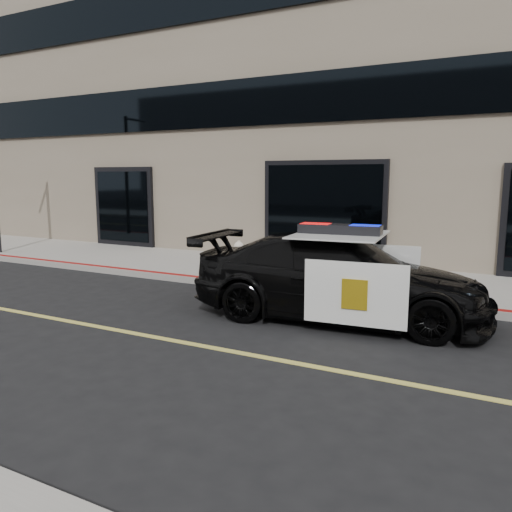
% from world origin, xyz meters
% --- Properties ---
extents(ground, '(120.00, 120.00, 0.00)m').
position_xyz_m(ground, '(0.00, 0.00, 0.00)').
color(ground, black).
rests_on(ground, ground).
extents(sidewalk_n, '(60.00, 3.50, 0.15)m').
position_xyz_m(sidewalk_n, '(0.00, 5.25, 0.07)').
color(sidewalk_n, gray).
rests_on(sidewalk_n, ground).
extents(building_n, '(60.00, 7.00, 12.00)m').
position_xyz_m(building_n, '(0.00, 10.50, 6.00)').
color(building_n, '#756856').
rests_on(building_n, ground).
extents(police_car, '(2.96, 5.39, 1.65)m').
position_xyz_m(police_car, '(0.97, 2.31, 0.74)').
color(police_car, black).
rests_on(police_car, ground).
extents(fire_hydrant, '(0.36, 0.50, 0.80)m').
position_xyz_m(fire_hydrant, '(-2.12, 4.29, 0.53)').
color(fire_hydrant, white).
rests_on(fire_hydrant, sidewalk_n).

